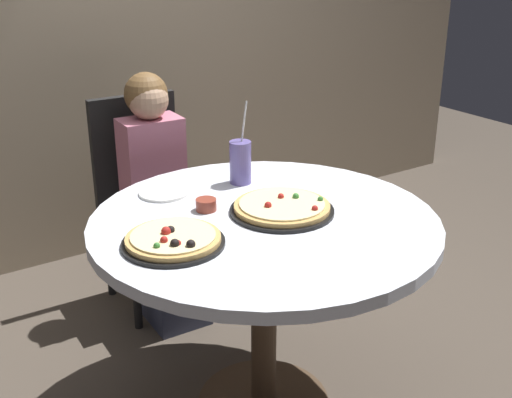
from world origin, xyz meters
name	(u,v)px	position (x,y,z in m)	size (l,w,h in m)	color
dining_table	(264,247)	(0.00, 0.00, 0.64)	(1.15, 1.15, 0.75)	silver
chair_wooden	(145,190)	(0.00, 0.97, 0.53)	(0.41, 0.41, 0.95)	black
diner_child	(162,213)	(0.00, 0.79, 0.48)	(0.27, 0.42, 1.08)	#3F4766
pizza_veggie	(282,208)	(0.08, 0.01, 0.77)	(0.35, 0.35, 0.05)	black
pizza_cheese	(173,240)	(-0.34, -0.02, 0.77)	(0.31, 0.31, 0.05)	black
soda_cup	(240,162)	(0.11, 0.32, 0.83)	(0.08, 0.08, 0.31)	#6659A5
sauce_bowl	(206,205)	(-0.13, 0.16, 0.77)	(0.07, 0.07, 0.04)	brown
plate_small	(164,192)	(-0.18, 0.37, 0.76)	(0.18, 0.18, 0.01)	white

